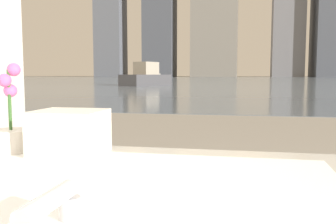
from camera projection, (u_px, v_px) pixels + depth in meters
The scene contains 8 objects.
faucet_far at pixel (54, 204), 0.69m from camera, with size 0.04×0.19×0.08m.
potted_orchid at pixel (11, 130), 1.40m from camera, with size 0.15×0.15×0.33m.
towel_stack at pixel (70, 132), 1.36m from camera, with size 0.24×0.21×0.16m.
harbor_water at pixel (239, 79), 61.08m from camera, with size 180.00×110.00×0.01m.
harbor_boat_0 at pixel (146, 77), 26.39m from camera, with size 2.96×4.67×1.66m.
harbor_boat_2 at pixel (159, 76), 85.77m from camera, with size 1.07×2.64×0.97m.
skyline_tower_0 at pixel (110, 8), 121.57m from camera, with size 8.74×8.64×44.50m.
skyline_tower_3 at pixel (289, 7), 111.03m from camera, with size 9.25×7.19×41.21m.
Camera 1 is at (0.44, -0.40, 0.80)m, focal length 40.00 mm.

